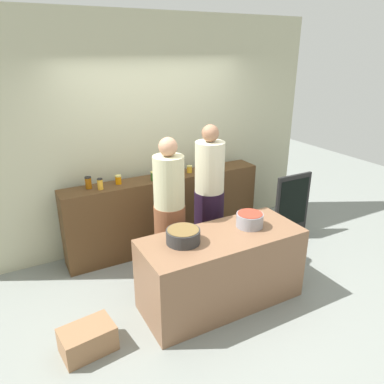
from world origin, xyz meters
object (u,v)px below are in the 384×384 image
(preserve_jar_4, at_px, (180,171))
(preserve_jar_8, at_px, (222,163))
(preserve_jar_3, at_px, (153,176))
(cook_with_tongs, at_px, (170,219))
(preserve_jar_2, at_px, (118,180))
(bread_crate, at_px, (88,339))
(preserve_jar_0, at_px, (88,183))
(preserve_jar_7, at_px, (212,166))
(preserve_jar_5, at_px, (189,169))
(cooking_pot_left, at_px, (183,236))
(preserve_jar_6, at_px, (203,166))
(preserve_jar_1, at_px, (100,184))
(chalkboard_sign, at_px, (292,205))
(cook_in_cap, at_px, (209,204))
(cooking_pot_center, at_px, (250,220))

(preserve_jar_4, xyz_separation_m, preserve_jar_8, (0.69, 0.06, -0.01))
(preserve_jar_3, xyz_separation_m, cook_with_tongs, (-0.10, -0.68, -0.29))
(preserve_jar_2, bearing_deg, bread_crate, -119.55)
(preserve_jar_0, bearing_deg, preserve_jar_4, -4.74)
(preserve_jar_2, xyz_separation_m, preserve_jar_7, (1.31, -0.06, -0.00))
(preserve_jar_0, bearing_deg, preserve_jar_5, -1.90)
(preserve_jar_5, xyz_separation_m, bread_crate, (-1.80, -1.43, -0.93))
(cooking_pot_left, bearing_deg, preserve_jar_6, 53.53)
(preserve_jar_6, relative_size, cooking_pot_left, 0.29)
(preserve_jar_5, height_order, preserve_jar_6, preserve_jar_6)
(preserve_jar_8, bearing_deg, preserve_jar_0, 178.85)
(preserve_jar_1, distance_m, cooking_pot_left, 1.37)
(preserve_jar_1, relative_size, preserve_jar_5, 1.40)
(preserve_jar_3, bearing_deg, preserve_jar_7, 1.39)
(preserve_jar_2, height_order, preserve_jar_8, same)
(preserve_jar_7, distance_m, chalkboard_sign, 1.31)
(preserve_jar_2, bearing_deg, cook_with_tongs, -66.56)
(preserve_jar_3, distance_m, chalkboard_sign, 2.07)
(preserve_jar_1, height_order, preserve_jar_3, preserve_jar_1)
(preserve_jar_3, bearing_deg, preserve_jar_1, 179.08)
(preserve_jar_4, xyz_separation_m, cook_with_tongs, (-0.48, -0.69, -0.29))
(preserve_jar_5, relative_size, bread_crate, 0.21)
(preserve_jar_2, xyz_separation_m, preserve_jar_5, (0.98, -0.02, -0.01))
(preserve_jar_3, height_order, cook_in_cap, cook_in_cap)
(preserve_jar_8, relative_size, cooking_pot_left, 0.33)
(preserve_jar_5, distance_m, cooking_pot_center, 1.37)
(preserve_jar_2, bearing_deg, preserve_jar_6, 0.01)
(preserve_jar_0, relative_size, preserve_jar_8, 1.30)
(preserve_jar_6, xyz_separation_m, cooking_pot_center, (-0.23, -1.39, -0.18))
(preserve_jar_0, xyz_separation_m, chalkboard_sign, (2.70, -0.63, -0.61))
(preserve_jar_0, relative_size, preserve_jar_7, 1.36)
(cooking_pot_left, distance_m, bread_crate, 1.27)
(preserve_jar_0, bearing_deg, bread_crate, -107.42)
(preserve_jar_1, xyz_separation_m, preserve_jar_2, (0.25, 0.08, -0.01))
(preserve_jar_8, bearing_deg, cooking_pot_left, -134.20)
(preserve_jar_7, relative_size, chalkboard_sign, 0.11)
(preserve_jar_6, bearing_deg, cook_in_cap, -114.16)
(preserve_jar_6, bearing_deg, preserve_jar_8, -3.28)
(preserve_jar_3, bearing_deg, preserve_jar_5, 6.42)
(preserve_jar_8, xyz_separation_m, cook_in_cap, (-0.61, -0.67, -0.25))
(preserve_jar_1, bearing_deg, preserve_jar_0, 140.21)
(preserve_jar_0, xyz_separation_m, preserve_jar_8, (1.87, -0.04, -0.02))
(preserve_jar_0, xyz_separation_m, cook_with_tongs, (0.69, -0.79, -0.30))
(preserve_jar_5, height_order, bread_crate, preserve_jar_5)
(cooking_pot_left, relative_size, bread_crate, 0.72)
(cook_in_cap, bearing_deg, cook_with_tongs, -171.81)
(preserve_jar_2, distance_m, preserve_jar_6, 1.20)
(preserve_jar_7, bearing_deg, bread_crate, -146.91)
(preserve_jar_6, relative_size, cook_with_tongs, 0.06)
(preserve_jar_2, height_order, bread_crate, preserve_jar_2)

